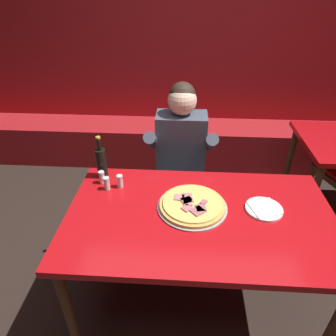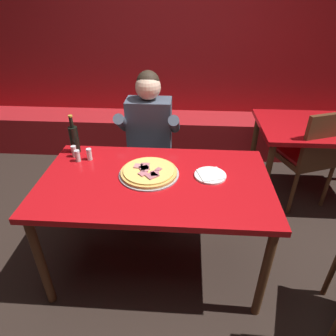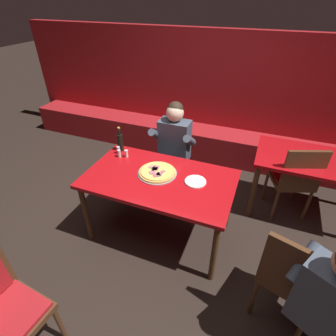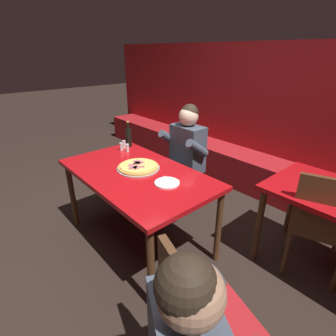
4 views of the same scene
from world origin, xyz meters
name	(u,v)px [view 4 (image 4 of 4)]	position (x,y,z in m)	size (l,w,h in m)	color
ground_plane	(140,240)	(0.00, 0.00, 0.00)	(24.00, 24.00, 0.00)	black
booth_wall_panel	(266,117)	(0.00, 2.18, 0.95)	(6.80, 0.16, 1.90)	#A3191E
booth_bench	(246,170)	(0.00, 1.86, 0.23)	(6.46, 0.48, 0.46)	#A3191E
main_dining_table	(137,179)	(0.00, 0.00, 0.70)	(1.50, 0.87, 0.78)	#4C2D19
pizza	(138,167)	(-0.05, 0.06, 0.80)	(0.40, 0.40, 0.05)	#9E9EA3
plate_white_paper	(167,183)	(0.36, 0.06, 0.79)	(0.21, 0.21, 0.02)	white
beer_bottle	(129,137)	(-0.63, 0.34, 0.89)	(0.07, 0.07, 0.29)	black
shaker_parmesan	(124,145)	(-0.62, 0.26, 0.82)	(0.04, 0.04, 0.09)	silver
shaker_red_pepper_flakes	(127,148)	(-0.50, 0.23, 0.82)	(0.04, 0.04, 0.09)	silver
shaker_black_pepper	(121,147)	(-0.57, 0.20, 0.82)	(0.04, 0.04, 0.09)	silver
diner_seated_blue_shirt	(182,156)	(-0.13, 0.71, 0.71)	(0.53, 0.53, 1.27)	black
dining_chair_near_left	(321,219)	(1.32, 0.85, 0.57)	(0.57, 0.57, 0.98)	#4C2D19
dining_chair_by_booth	(203,323)	(1.30, -0.52, 0.58)	(0.55, 0.55, 1.00)	#4C2D19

